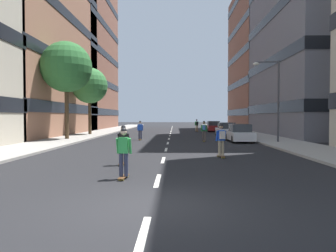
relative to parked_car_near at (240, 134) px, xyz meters
name	(u,v)px	position (x,y,z in m)	size (l,w,h in m)	color
ground_plane	(170,135)	(-6.11, 9.42, -0.70)	(173.41, 173.41, 0.00)	black
sidewalk_left	(98,133)	(-15.39, 13.04, -0.63)	(3.94, 79.48, 0.14)	#9E9991
sidewalk_right	(244,133)	(3.17, 13.04, -0.63)	(3.94, 79.48, 0.14)	#9E9991
lane_markings	(170,134)	(-6.11, 11.02, -0.70)	(0.16, 67.20, 0.01)	silver
building_left_mid	(19,23)	(-23.47, 9.11, 12.25)	(12.35, 23.65, 25.72)	#9E6B51
building_left_far	(72,44)	(-23.47, 27.88, 14.08)	(12.35, 21.32, 29.38)	brown
building_right_far	(273,59)	(11.26, 27.88, 11.40)	(12.35, 18.40, 24.01)	brown
parked_car_near	(240,134)	(0.00, 0.00, 0.00)	(1.82, 4.40, 1.52)	silver
parked_car_mid	(213,127)	(0.00, 18.72, 0.00)	(1.82, 4.40, 1.52)	maroon
parked_car_far	(226,130)	(0.00, 7.12, 0.00)	(1.82, 4.40, 1.52)	silver
street_tree_near	(66,67)	(-15.39, 1.47, 5.93)	(4.59, 4.59, 8.82)	#4C3823
street_tree_mid	(90,86)	(-15.39, 9.26, 5.02)	(4.11, 4.11, 7.66)	#4C3823
streetlamp_right	(274,92)	(2.41, -1.50, 3.44)	(2.13, 0.30, 6.50)	#3F3F44
skater_0	(197,124)	(-2.34, 19.16, 0.32)	(0.57, 0.92, 1.78)	brown
skater_1	(204,130)	(-3.00, 0.36, 0.32)	(0.55, 0.92, 1.78)	brown
skater_2	(123,143)	(-7.82, -13.11, 0.29)	(0.56, 0.92, 1.78)	brown
skater_3	(124,151)	(-7.30, -16.24, 0.29)	(0.55, 0.91, 1.78)	brown
skater_4	(221,138)	(-3.09, -10.48, 0.32)	(0.57, 0.92, 1.78)	brown
skater_5	(140,129)	(-8.72, 1.82, 0.29)	(0.54, 0.90, 1.78)	brown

